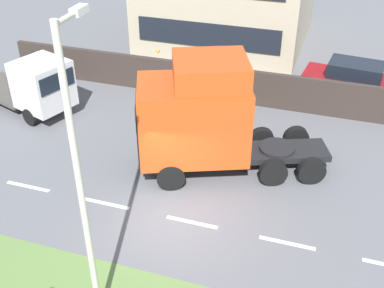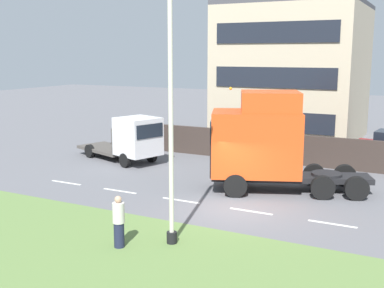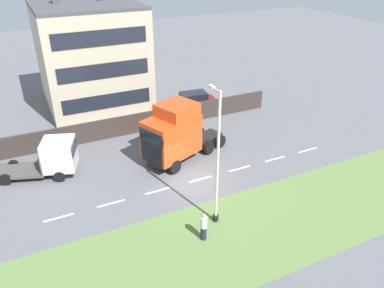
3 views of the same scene
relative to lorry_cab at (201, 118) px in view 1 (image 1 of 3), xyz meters
The scene contains 7 objects.
ground_plane 3.82m from the lorry_cab, behind, with size 120.00×120.00×0.00m, color slate.
lane_markings 3.87m from the lorry_cab, 168.41° to the right, with size 0.16×21.00×0.00m.
boundary_wall 6.13m from the lorry_cab, ahead, with size 0.25×24.00×1.73m.
lorry_cab is the anchor object (origin of this frame).
flatbed_truck 8.70m from the lorry_cab, 76.63° to the left, with size 3.89×6.34×2.70m.
parked_car 9.42m from the lorry_cab, 33.94° to the right, with size 2.37×4.68×2.02m.
lamp_post 7.49m from the lorry_cab, behind, with size 1.29×0.35×8.18m.
Camera 1 is at (-11.62, -4.46, 10.93)m, focal length 45.00 mm.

